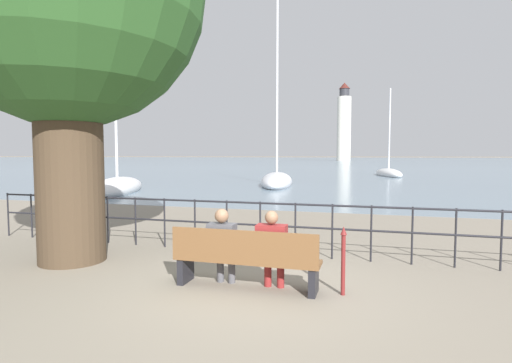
# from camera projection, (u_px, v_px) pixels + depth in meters

# --- Properties ---
(ground_plane) EXTENTS (1000.00, 1000.00, 0.00)m
(ground_plane) POSITION_uv_depth(u_px,v_px,m) (247.00, 288.00, 5.94)
(ground_plane) COLOR gray
(harbor_water) EXTENTS (600.00, 300.00, 0.01)m
(harbor_water) POSITION_uv_depth(u_px,v_px,m) (367.00, 160.00, 157.54)
(harbor_water) COLOR slate
(harbor_water) RESTS_ON ground_plane
(park_bench) EXTENTS (2.19, 0.45, 0.90)m
(park_bench) POSITION_uv_depth(u_px,v_px,m) (245.00, 259.00, 5.84)
(park_bench) COLOR brown
(park_bench) RESTS_ON ground_plane
(seated_person_left) EXTENTS (0.41, 0.35, 1.17)m
(seated_person_left) POSITION_uv_depth(u_px,v_px,m) (223.00, 243.00, 6.02)
(seated_person_left) COLOR #4C4C51
(seated_person_left) RESTS_ON ground_plane
(seated_person_right) EXTENTS (0.44, 0.35, 1.17)m
(seated_person_right) POSITION_uv_depth(u_px,v_px,m) (272.00, 246.00, 5.80)
(seated_person_right) COLOR maroon
(seated_person_right) RESTS_ON ground_plane
(promenade_railing) EXTENTS (13.51, 0.04, 1.05)m
(promenade_railing) POSITION_uv_depth(u_px,v_px,m) (278.00, 220.00, 7.84)
(promenade_railing) COLOR black
(promenade_railing) RESTS_ON ground_plane
(closed_umbrella) EXTENTS (0.09, 0.09, 0.98)m
(closed_umbrella) POSITION_uv_depth(u_px,v_px,m) (343.00, 257.00, 5.60)
(closed_umbrella) COLOR maroon
(closed_umbrella) RESTS_ON ground_plane
(sailboat_0) EXTENTS (3.49, 8.56, 12.57)m
(sailboat_0) POSITION_uv_depth(u_px,v_px,m) (277.00, 180.00, 26.15)
(sailboat_0) COLOR silver
(sailboat_0) RESTS_ON ground_plane
(sailboat_1) EXTENTS (3.07, 7.13, 8.42)m
(sailboat_1) POSITION_uv_depth(u_px,v_px,m) (389.00, 173.00, 37.37)
(sailboat_1) COLOR white
(sailboat_1) RESTS_ON ground_plane
(sailboat_3) EXTENTS (4.25, 7.21, 10.70)m
(sailboat_3) POSITION_uv_depth(u_px,v_px,m) (117.00, 187.00, 21.10)
(sailboat_3) COLOR white
(sailboat_3) RESTS_ON ground_plane
(harbor_lighthouse) EXTENTS (4.55, 4.55, 25.75)m
(harbor_lighthouse) POSITION_uv_depth(u_px,v_px,m) (344.00, 125.00, 132.14)
(harbor_lighthouse) COLOR silver
(harbor_lighthouse) RESTS_ON ground_plane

